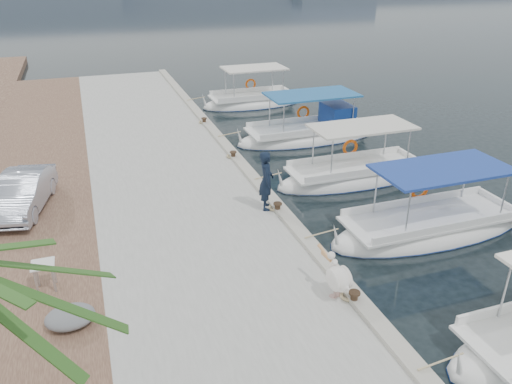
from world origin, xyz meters
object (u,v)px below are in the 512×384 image
pelican (338,277)px  parked_car (23,192)px  fishing_caique_e (252,103)px  fisherman (266,180)px  fishing_caique_c (354,177)px  fishing_caique_b (429,229)px  fishing_caique_d (309,135)px

pelican → parked_car: size_ratio=0.37×
fishing_caique_e → fisherman: bearing=-106.8°
fishing_caique_e → pelican: bearing=-102.5°
fishing_caique_c → fishing_caique_e: same height
fisherman → pelican: bearing=-162.3°
fishing_caique_b → fisherman: size_ratio=3.50×
fishing_caique_b → parked_car: 13.14m
fishing_caique_c → pelican: size_ratio=4.80×
fishing_caique_e → parked_car: bearing=-135.7°
pelican → fisherman: size_ratio=0.69×
pelican → parked_car: parked_car is taller
pelican → fisherman: 5.02m
fishing_caique_e → pelican: size_ratio=4.40×
fishing_caique_c → fisherman: fisherman is taller
fishing_caique_c → fishing_caique_e: bearing=91.3°
fisherman → fishing_caique_d: bearing=-16.3°
fishing_caique_c → parked_car: fishing_caique_c is taller
fishing_caique_b → fishing_caique_d: bearing=88.9°
fishing_caique_d → fisherman: 8.74m
fishing_caique_e → pelican: fishing_caique_e is taller
fishing_caique_b → fishing_caique_d: size_ratio=0.98×
pelican → fisherman: (0.00, 5.00, 0.44)m
parked_car → fishing_caique_c: bearing=10.3°
fishing_caique_b → fisherman: (-4.65, 2.43, 1.37)m
fishing_caique_b → fisherman: bearing=152.4°
pelican → fishing_caique_b: bearing=29.0°
fisherman → fishing_caique_c: bearing=-47.6°
fishing_caique_b → fishing_caique_e: size_ratio=1.15×
fishing_caique_d → fisherman: (-4.83, -7.17, 1.30)m
fishing_caique_b → fishing_caique_e: bearing=91.6°
fishing_caique_b → parked_car: bearing=157.9°
fisherman → parked_car: size_ratio=0.54×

